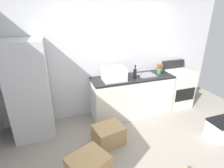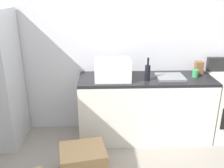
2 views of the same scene
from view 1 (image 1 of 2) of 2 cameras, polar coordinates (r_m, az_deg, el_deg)
The scene contains 12 objects.
ground_plane at distance 3.26m, azimuth 10.54°, elevation -20.55°, with size 6.00×6.00×0.00m, color gray.
wall_back at distance 3.91m, azimuth 0.77°, elevation 9.01°, with size 5.00×0.10×2.60m, color silver.
kitchen_counter at distance 4.00m, azimuth 6.46°, elevation -3.75°, with size 1.80×0.60×0.90m.
refrigerator at distance 3.47m, azimuth -25.13°, elevation -1.94°, with size 0.68×0.66×1.80m, color silver.
stove_oven at distance 4.63m, azimuth 20.26°, elevation -1.18°, with size 0.60×0.61×1.10m.
microwave at distance 3.56m, azimuth 0.66°, elevation 3.24°, with size 0.46×0.34×0.27m, color white.
sink_basin at distance 3.94m, azimuth 11.11°, elevation 2.83°, with size 0.36×0.32×0.03m, color slate.
wine_bottle at distance 3.70m, azimuth 7.43°, elevation 3.37°, with size 0.07×0.07×0.30m.
coffee_mug at distance 4.13m, azimuth 15.08°, elevation 3.92°, with size 0.08×0.08×0.10m, color #338C4C.
knife_block at distance 4.27m, azimuth 15.23°, elevation 5.03°, with size 0.10×0.10×0.18m, color brown.
cardboard_box_large at distance 3.26m, azimuth -1.14°, elevation -16.08°, with size 0.50×0.42×0.34m, color tan.
storage_bin at distance 3.90m, azimuth 31.92°, elevation -12.42°, with size 0.46×0.36×0.38m.
Camera 1 is at (-1.29, -2.04, 2.19)m, focal length 28.16 mm.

